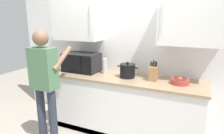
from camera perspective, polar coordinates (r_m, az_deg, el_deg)
back_wall_tiled at (r=3.15m, az=5.30°, el=8.43°), size 4.29×0.44×2.75m
counter_unit at (r=3.12m, az=2.93°, el=-10.83°), size 2.37×0.65×0.90m
microwave_oven at (r=3.30m, az=-9.12°, el=1.38°), size 0.57×0.37×0.30m
knife_block at (r=2.83m, az=11.89°, el=-1.72°), size 0.11×0.15×0.29m
stock_pot at (r=2.92m, az=4.46°, el=-1.07°), size 0.32×0.23×0.23m
fruit_bowl at (r=2.79m, az=18.95°, el=-3.83°), size 0.24×0.24×0.09m
thermos_flask at (r=3.12m, az=-2.10°, el=0.29°), size 0.08×0.08×0.24m
person_figure at (r=2.76m, az=-18.86°, el=-3.47°), size 0.44×0.59×1.61m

